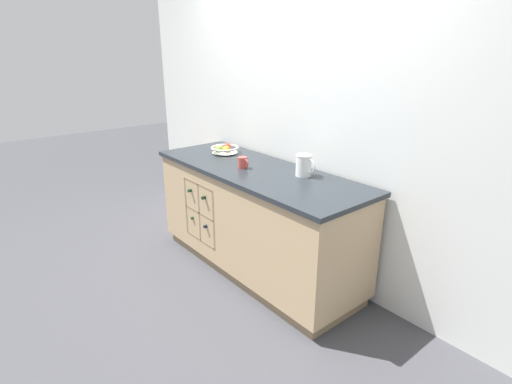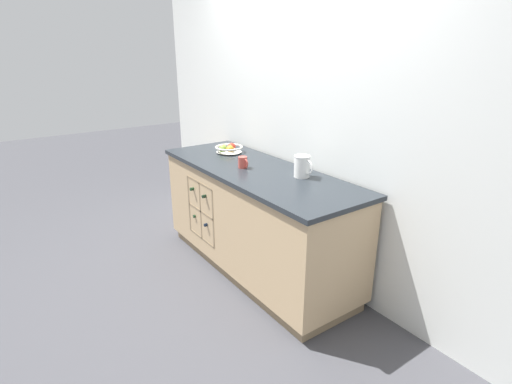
{
  "view_description": "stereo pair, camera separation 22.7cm",
  "coord_description": "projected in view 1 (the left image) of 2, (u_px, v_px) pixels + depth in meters",
  "views": [
    {
      "loc": [
        2.35,
        -1.93,
        1.81
      ],
      "look_at": [
        0.0,
        0.0,
        0.7
      ],
      "focal_mm": 28.0,
      "sensor_mm": 36.0,
      "label": 1
    },
    {
      "loc": [
        2.49,
        -1.75,
        1.81
      ],
      "look_at": [
        0.0,
        0.0,
        0.7
      ],
      "focal_mm": 28.0,
      "sensor_mm": 36.0,
      "label": 2
    }
  ],
  "objects": [
    {
      "name": "ground_plane",
      "position": [
        256.0,
        268.0,
        3.47
      ],
      "size": [
        14.0,
        14.0,
        0.0
      ],
      "primitive_type": "plane",
      "color": "#424247"
    },
    {
      "name": "kitchen_island",
      "position": [
        256.0,
        220.0,
        3.32
      ],
      "size": [
        1.99,
        0.71,
        0.9
      ],
      "color": "#8B7354",
      "rests_on": "ground_plane"
    },
    {
      "name": "white_pitcher",
      "position": [
        304.0,
        165.0,
        2.96
      ],
      "size": [
        0.18,
        0.12,
        0.16
      ],
      "color": "white",
      "rests_on": "kitchen_island"
    },
    {
      "name": "back_wall",
      "position": [
        293.0,
        116.0,
        3.27
      ],
      "size": [
        4.4,
        0.06,
        2.55
      ],
      "primitive_type": "cube",
      "color": "silver",
      "rests_on": "ground_plane"
    },
    {
      "name": "fruit_bowl",
      "position": [
        225.0,
        149.0,
        3.61
      ],
      "size": [
        0.25,
        0.25,
        0.08
      ],
      "color": "silver",
      "rests_on": "kitchen_island"
    },
    {
      "name": "ceramic_mug",
      "position": [
        243.0,
        163.0,
        3.16
      ],
      "size": [
        0.11,
        0.07,
        0.09
      ],
      "color": "#B7473D",
      "rests_on": "kitchen_island"
    }
  ]
}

